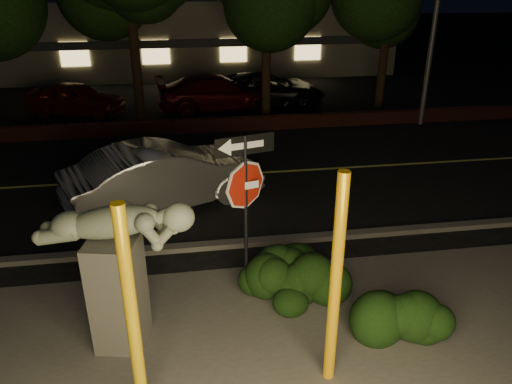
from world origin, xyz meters
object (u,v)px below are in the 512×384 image
parked_car_dark (265,90)px  yellow_pole_right (335,284)px  silver_sedan (164,176)px  sculpture (117,260)px  parked_car_darkred (217,93)px  signpost (246,186)px  yellow_pole_left (133,325)px  parked_car_red (75,99)px

parked_car_dark → yellow_pole_right: bearing=175.4°
yellow_pole_right → silver_sedan: 6.90m
yellow_pole_right → silver_sedan: yellow_pole_right is taller
sculpture → parked_car_darkred: bearing=91.1°
signpost → silver_sedan: signpost is taller
yellow_pole_left → parked_car_red: size_ratio=0.84×
yellow_pole_left → parked_car_darkred: 16.06m
yellow_pole_left → parked_car_darkred: (2.33, 15.86, -0.94)m
yellow_pole_left → parked_car_red: yellow_pole_left is taller
sculpture → parked_car_dark: bearing=83.6°
silver_sedan → parked_car_darkred: (2.10, 9.06, -0.09)m
silver_sedan → yellow_pole_left: bearing=155.2°
yellow_pole_left → signpost: bearing=57.0°
signpost → parked_car_dark: bearing=64.2°
parked_car_red → parked_car_dark: parked_car_dark is taller
parked_car_darkred → parked_car_dark: parked_car_darkred is taller
signpost → parked_car_red: signpost is taller
parked_car_dark → parked_car_red: bearing=92.8°
silver_sedan → parked_car_dark: size_ratio=0.97×
signpost → yellow_pole_left: bearing=-137.7°
yellow_pole_right → parked_car_red: 16.83m
sculpture → silver_sedan: (0.59, 5.13, -0.78)m
signpost → sculpture: bearing=-168.3°
yellow_pole_left → signpost: yellow_pole_left is taller
sculpture → parked_car_red: bearing=114.3°
signpost → sculpture: 2.48m
yellow_pole_right → sculpture: (-3.09, 1.24, -0.09)m
signpost → parked_car_dark: (2.66, 13.46, -1.52)m
signpost → silver_sedan: 4.58m
yellow_pole_left → parked_car_dark: (4.44, 16.19, -0.96)m
yellow_pole_right → silver_sedan: (-2.50, 6.37, -0.87)m
yellow_pole_right → parked_car_dark: bearing=83.8°
yellow_pole_right → silver_sedan: bearing=111.4°
silver_sedan → sculpture: bearing=150.5°
yellow_pole_left → silver_sedan: yellow_pole_left is taller
yellow_pole_right → parked_car_dark: size_ratio=0.65×
parked_car_darkred → signpost: bearing=171.5°
signpost → parked_car_red: 14.39m
signpost → sculpture: size_ratio=1.21×
yellow_pole_left → yellow_pole_right: size_ratio=0.99×
sculpture → parked_car_darkred: size_ratio=0.51×
signpost → parked_car_dark: signpost is taller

